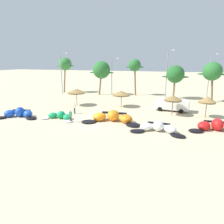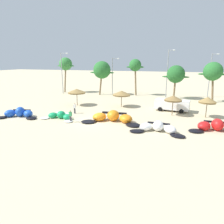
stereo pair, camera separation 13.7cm
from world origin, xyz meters
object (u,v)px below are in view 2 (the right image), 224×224
Objects in this scene: kite_center at (158,128)px; palm_left_of_gap at (135,66)px; parked_van at (171,104)px; palm_center_left at (176,74)px; beach_umbrella_near_van at (77,91)px; beach_umbrella_near_palms at (173,98)px; lamppost_west_center at (113,74)px; kite_far_left at (19,113)px; kite_left_of_center at (112,117)px; beach_umbrella_outermost at (208,100)px; person_near_kites at (75,108)px; lamppost_west at (62,71)px; kite_right_of_center at (218,127)px; person_by_umbrellas at (70,116)px; kite_left at (60,116)px; lamppost_east_center at (168,72)px; palm_center_right at (213,72)px; palm_left at (102,70)px; beach_umbrella_middle at (122,93)px; lamppost_east at (211,73)px.

kite_center is 25.60m from palm_left_of_gap.
palm_center_left reaches higher than parked_van.
beach_umbrella_near_palms is at bearing -6.39° from beach_umbrella_near_van.
kite_far_left is at bearing -104.60° from lamppost_west_center.
beach_umbrella_outermost reaches higher than kite_left_of_center.
palm_left_of_gap is (11.83, 23.56, 6.18)m from kite_far_left.
palm_center_left is (14.18, 17.44, 4.28)m from person_near_kites.
lamppost_west reaches higher than parked_van.
beach_umbrella_near_van is 0.58× the size of parked_van.
kite_right_of_center is 0.83× the size of palm_left_of_gap.
person_by_umbrellas is (-12.27, -10.50, -0.27)m from parked_van.
kite_left is 0.54× the size of lamppost_east_center.
palm_center_right is at bearing 85.58° from kite_right_of_center.
beach_umbrella_outermost is at bearing -48.77° from palm_left_of_gap.
person_by_umbrellas is (-5.11, -2.04, 0.27)m from kite_left_of_center.
lamppost_west_center is at bearing 75.40° from kite_far_left.
kite_left_of_center is at bearing 8.10° from kite_left.
kite_left is 0.64× the size of lamppost_west_center.
lamppost_west_center reaches higher than beach_umbrella_near_palms.
parked_van is 0.67× the size of palm_left_of_gap.
palm_left is 3.29m from lamppost_west_center.
person_near_kites is (-6.81, 2.22, 0.27)m from kite_left_of_center.
kite_left is at bearing -121.74° from beach_umbrella_middle.
lamppost_west is (-9.32, 10.69, 2.82)m from beach_umbrella_near_van.
kite_left_of_center is at bearing -142.66° from beach_umbrella_near_palms.
lamppost_east_center is (6.89, 11.96, 3.17)m from beach_umbrella_middle.
kite_left is 0.66× the size of palm_left_of_gap.
palm_left is at bearing 145.29° from parked_van.
palm_left is at bearing 88.86° from beach_umbrella_near_van.
lamppost_east reaches higher than kite_left.
lamppost_east reaches higher than palm_left.
kite_far_left is 0.74× the size of kite_left_of_center.
palm_left is 22.98m from palm_center_right.
person_near_kites is at bearing -123.81° from lamppost_east_center.
beach_umbrella_outermost is at bearing -40.27° from lamppost_west_center.
kite_left is 23.62m from lamppost_west_center.
beach_umbrella_near_van is 0.46× the size of palm_center_left.
palm_left_of_gap is 0.85× the size of lamppost_west.
lamppost_west_center is 12.85m from lamppost_east_center.
lamppost_east_center is at bearing 74.80° from kite_left_of_center.
kite_right_of_center is (26.03, 2.22, -0.01)m from kite_far_left.
lamppost_west_center reaches higher than person_by_umbrellas.
beach_umbrella_near_palms reaches higher than kite_far_left.
beach_umbrella_middle is 1.05× the size of beach_umbrella_near_palms.
lamppost_east_center is (-1.76, 15.17, 3.00)m from beach_umbrella_near_palms.
person_near_kites is 0.16× the size of lamppost_east_center.
kite_far_left is 34.42m from palm_center_right.
palm_left is at bearing 99.99° from person_by_umbrellas.
beach_umbrella_middle is 14.17m from lamppost_east_center.
person_by_umbrellas is at bearing -154.92° from beach_umbrella_outermost.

